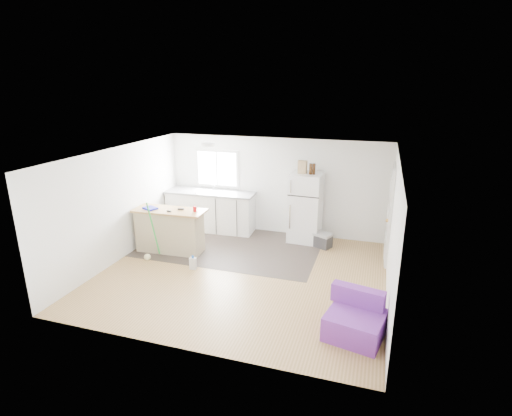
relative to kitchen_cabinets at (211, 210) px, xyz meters
The scene contains 19 objects.
room 2.77m from the kitchen_cabinets, 53.11° to the right, with size 5.51×5.01×2.41m.
vinyl_zone 1.36m from the kitchen_cabinets, 45.35° to the right, with size 4.05×2.50×0.00m, color #302824.
window 1.09m from the kitchen_cabinets, 79.73° to the left, with size 1.18×0.06×0.98m.
interior_door 4.40m from the kitchen_cabinets, ahead, with size 0.11×0.92×2.10m.
ceiling_fixture 2.11m from the kitchen_cabinets, 66.52° to the right, with size 0.30×0.30×0.07m, color white.
kitchen_cabinets is the anchor object (origin of this frame).
peninsula 1.59m from the kitchen_cabinets, 101.54° to the right, with size 1.62×0.68×0.98m.
refrigerator 2.47m from the kitchen_cabinets, ahead, with size 0.76×0.72×1.65m.
cooler 2.95m from the kitchen_cabinets, ahead, with size 0.53×0.46×0.34m.
purple_seat 5.28m from the kitchen_cabinets, 42.20° to the right, with size 0.96×0.93×0.67m.
cleaner_jug 2.36m from the kitchen_cabinets, 75.56° to the right, with size 0.14×0.11×0.30m.
mop 2.20m from the kitchen_cabinets, 103.94° to the right, with size 0.22×0.37×1.32m.
red_cup 1.62m from the kitchen_cabinets, 78.68° to the right, with size 0.08×0.08×0.12m, color red.
blue_tray 1.86m from the kitchen_cabinets, 113.77° to the right, with size 0.30×0.22×0.04m, color #1218B1.
tool_a 1.55m from the kitchen_cabinets, 91.98° to the right, with size 0.14×0.05×0.03m, color black.
tool_b 1.77m from the kitchen_cabinets, 97.55° to the right, with size 0.10×0.04×0.03m, color black.
cardboard_box 2.68m from the kitchen_cabinets, ahead, with size 0.20×0.10×0.30m, color tan.
bottle_left 2.84m from the kitchen_cabinets, ahead, with size 0.07×0.07×0.25m, color #351C09.
bottle_right 2.91m from the kitchen_cabinets, ahead, with size 0.07×0.07×0.25m, color #351C09.
Camera 1 is at (2.44, -6.81, 3.65)m, focal length 28.00 mm.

